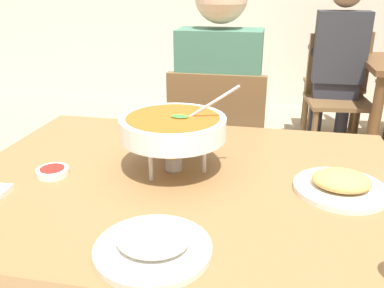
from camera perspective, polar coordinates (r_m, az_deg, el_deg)
The scene contains 10 objects.
dining_table_main at distance 1.18m, azimuth -1.43°, elevation -9.55°, with size 1.24×0.97×0.74m.
chair_diner_main at distance 1.92m, azimuth 3.61°, elevation -1.08°, with size 0.44×0.44×0.90m.
diner_main at distance 1.87m, azimuth 3.91°, elevation 5.99°, with size 0.40×0.45×1.31m.
curry_bowl at distance 1.14m, azimuth -2.67°, elevation 2.28°, with size 0.33×0.30×0.26m.
rice_plate at distance 0.84m, azimuth -5.52°, elevation -13.75°, with size 0.24×0.24×0.06m.
appetizer_plate at distance 1.13m, azimuth 20.15°, elevation -5.36°, with size 0.24×0.24×0.06m.
sauce_dish at distance 1.22m, azimuth -18.96°, elevation -3.67°, with size 0.09×0.09×0.02m.
chair_bg_middle at distance 3.26m, azimuth 19.58°, elevation 7.29°, with size 0.48×0.48×0.90m.
chair_bg_corner at distance 3.73m, azimuth 20.70°, elevation 8.83°, with size 0.47×0.47×0.90m.
patron_bg_middle at distance 3.25m, azimuth 19.83°, elevation 11.46°, with size 0.40×0.45×1.31m.
Camera 1 is at (0.22, -0.98, 1.25)m, focal length 38.04 mm.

